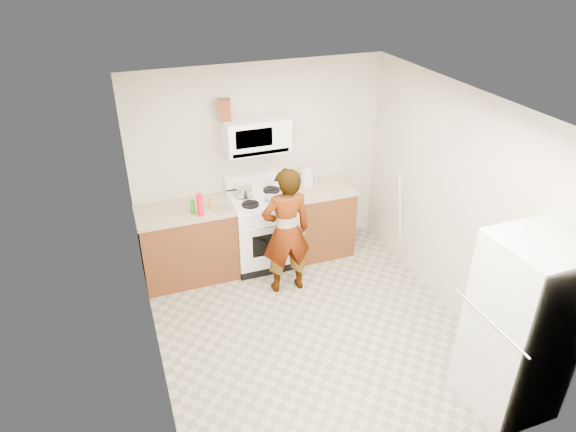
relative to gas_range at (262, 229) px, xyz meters
name	(u,v)px	position (x,y,z in m)	size (l,w,h in m)	color
floor	(313,331)	(0.10, -1.48, -0.49)	(3.60, 3.60, 0.00)	gray
back_wall	(261,163)	(0.10, 0.31, 0.76)	(3.20, 0.02, 2.50)	beige
right_wall	(455,205)	(1.69, -1.48, 0.76)	(0.02, 3.60, 2.50)	beige
cabinet_left	(188,245)	(-0.94, 0.01, -0.04)	(1.12, 0.62, 0.90)	brown
counter_left	(185,211)	(-0.94, 0.01, 0.43)	(1.14, 0.64, 0.04)	tan
cabinet_right	(318,221)	(0.78, 0.01, -0.04)	(0.80, 0.62, 0.90)	brown
counter_right	(319,189)	(0.78, 0.01, 0.43)	(0.82, 0.64, 0.04)	tan
gas_range	(262,229)	(0.00, 0.00, 0.00)	(0.76, 0.65, 1.13)	white
microwave	(256,135)	(0.00, 0.13, 1.21)	(0.76, 0.38, 0.40)	white
person	(286,232)	(0.09, -0.64, 0.30)	(0.57, 0.38, 1.57)	tan
fridge	(522,327)	(1.40, -2.92, 0.36)	(0.70, 0.70, 1.70)	silver
kettle	(307,178)	(0.66, 0.13, 0.55)	(0.17, 0.17, 0.20)	silver
jug	(224,110)	(-0.35, 0.18, 1.53)	(0.14, 0.14, 0.24)	maroon
saucepan	(244,191)	(-0.19, 0.10, 0.52)	(0.20, 0.20, 0.11)	silver
tray	(275,199)	(0.14, -0.13, 0.47)	(0.25, 0.16, 0.05)	white
bottle_spray	(200,205)	(-0.78, -0.19, 0.58)	(0.08, 0.08, 0.26)	red
bottle_hot_sauce	(211,203)	(-0.64, -0.09, 0.52)	(0.05, 0.05, 0.15)	orange
bottle_green_cap	(193,207)	(-0.86, -0.12, 0.54)	(0.05, 0.05, 0.17)	#26941A
pot_lid	(223,208)	(-0.51, -0.13, 0.46)	(0.26, 0.26, 0.01)	silver
broom	(400,218)	(1.63, -0.60, 0.17)	(0.03, 0.03, 1.30)	silver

